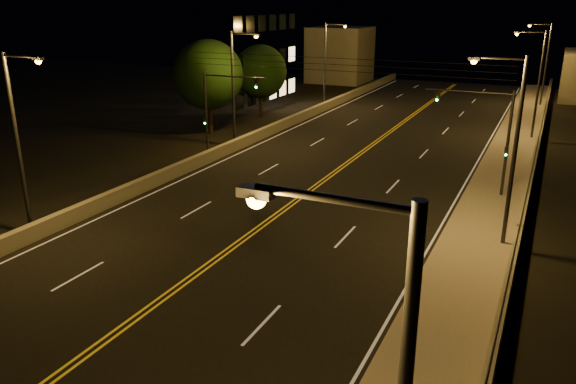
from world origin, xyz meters
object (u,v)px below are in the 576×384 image
at_px(streetlight_2, 536,78).
at_px(streetlight_6, 327,59).
at_px(traffic_signal_right, 492,131).
at_px(streetlight_5, 236,82).
at_px(tree_0, 208,75).
at_px(streetlight_4, 20,134).
at_px(tree_1, 260,72).
at_px(traffic_signal_left, 217,107).
at_px(streetlight_1, 510,142).
at_px(streetlight_3, 544,59).

relative_size(streetlight_2, streetlight_6, 1.00).
bearing_deg(traffic_signal_right, streetlight_5, 167.04).
xyz_separation_m(streetlight_5, tree_0, (-4.53, 3.02, -0.05)).
relative_size(streetlight_4, streetlight_6, 1.00).
bearing_deg(tree_1, streetlight_2, 0.95).
bearing_deg(traffic_signal_left, tree_0, 126.42).
bearing_deg(streetlight_4, streetlight_6, 90.00).
xyz_separation_m(traffic_signal_right, tree_0, (-24.49, 7.61, 1.13)).
relative_size(streetlight_1, traffic_signal_left, 1.40).
height_order(streetlight_4, tree_1, streetlight_4).
xyz_separation_m(streetlight_1, streetlight_4, (-21.44, -8.41, 0.00)).
xyz_separation_m(streetlight_2, streetlight_6, (-21.44, 7.39, 0.00)).
relative_size(streetlight_2, streetlight_5, 1.00).
distance_m(streetlight_6, tree_0, 17.34).
height_order(streetlight_2, traffic_signal_left, streetlight_2).
distance_m(streetlight_2, traffic_signal_left, 26.52).
height_order(streetlight_1, streetlight_2, same).
bearing_deg(streetlight_5, traffic_signal_right, -12.96).
distance_m(streetlight_1, streetlight_3, 42.04).
xyz_separation_m(streetlight_2, streetlight_3, (0.00, 17.63, 0.00)).
bearing_deg(streetlight_4, tree_1, 97.33).
bearing_deg(streetlight_2, streetlight_3, 90.00).
xyz_separation_m(streetlight_6, tree_0, (-4.53, -16.74, -0.05)).
bearing_deg(streetlight_4, traffic_signal_right, 38.47).
bearing_deg(traffic_signal_right, streetlight_2, 85.01).
height_order(streetlight_1, streetlight_5, same).
bearing_deg(traffic_signal_left, streetlight_3, 59.52).
distance_m(streetlight_6, tree_1, 8.88).
xyz_separation_m(traffic_signal_right, tree_1, (-24.12, 16.54, 0.49)).
xyz_separation_m(streetlight_3, tree_0, (-25.97, -26.98, -0.05)).
bearing_deg(tree_1, streetlight_1, -43.13).
bearing_deg(tree_0, streetlight_4, -79.06).
distance_m(streetlight_2, traffic_signal_right, 17.07).
xyz_separation_m(streetlight_1, tree_0, (-25.97, 15.06, -0.05)).
xyz_separation_m(streetlight_1, traffic_signal_right, (-1.48, 7.45, -1.18)).
bearing_deg(streetlight_3, tree_1, -144.81).
height_order(streetlight_3, traffic_signal_left, streetlight_3).
xyz_separation_m(streetlight_3, streetlight_5, (-21.44, -29.99, 0.00)).
xyz_separation_m(traffic_signal_left, tree_1, (-5.25, 16.54, 0.49)).
distance_m(streetlight_4, traffic_signal_left, 15.94).
height_order(streetlight_2, traffic_signal_right, streetlight_2).
xyz_separation_m(streetlight_1, streetlight_2, (0.00, 24.41, 0.00)).
bearing_deg(streetlight_5, streetlight_4, -90.00).
bearing_deg(streetlight_3, streetlight_5, -125.56).
distance_m(streetlight_6, traffic_signal_right, 31.51).
bearing_deg(streetlight_1, traffic_signal_right, 101.25).
distance_m(streetlight_4, streetlight_5, 20.45).
distance_m(streetlight_5, tree_1, 12.67).
xyz_separation_m(streetlight_2, streetlight_4, (-21.44, -32.82, 0.00)).
bearing_deg(tree_1, streetlight_3, 35.19).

